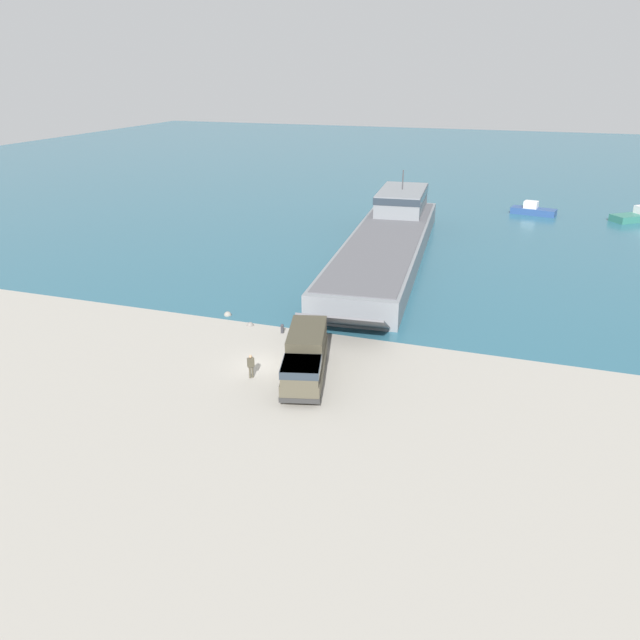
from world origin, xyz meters
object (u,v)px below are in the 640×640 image
at_px(landing_craft, 389,236).
at_px(military_truck, 305,357).
at_px(soldier_on_ramp, 251,365).
at_px(mooring_bollard, 282,328).
at_px(moored_boat_b, 533,210).

height_order(landing_craft, military_truck, landing_craft).
xyz_separation_m(soldier_on_ramp, mooring_bollard, (-0.90, 7.74, -0.56)).
bearing_deg(military_truck, moored_boat_b, 152.36).
distance_m(soldier_on_ramp, mooring_bollard, 7.82).
height_order(military_truck, moored_boat_b, military_truck).
xyz_separation_m(landing_craft, mooring_bollard, (-2.70, -25.25, -1.44)).
bearing_deg(mooring_bollard, moored_boat_b, 70.96).
height_order(military_truck, soldier_on_ramp, military_truck).
distance_m(military_truck, moored_boat_b, 59.27).
xyz_separation_m(military_truck, soldier_on_ramp, (-3.48, -1.07, -0.62)).
distance_m(soldier_on_ramp, moored_boat_b, 61.16).
xyz_separation_m(landing_craft, soldier_on_ramp, (-1.80, -33.00, -0.88)).
distance_m(landing_craft, soldier_on_ramp, 33.06).
relative_size(landing_craft, mooring_bollard, 58.67).
xyz_separation_m(landing_craft, military_truck, (1.69, -31.92, -0.26)).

